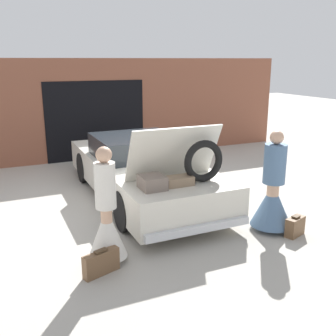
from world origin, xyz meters
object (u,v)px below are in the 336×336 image
car (141,170)px  suitcase_beside_right_person (295,226)px  suitcase_beside_left_person (101,263)px  person_right (272,196)px  person_left (107,222)px

car → suitcase_beside_right_person: 3.25m
suitcase_beside_left_person → suitcase_beside_right_person: size_ratio=1.32×
person_right → suitcase_beside_left_person: size_ratio=3.17×
person_left → suitcase_beside_right_person: person_left is taller
car → person_right: size_ratio=2.95×
suitcase_beside_left_person → suitcase_beside_right_person: 3.17m
suitcase_beside_left_person → car: bearing=59.4°
person_left → person_right: bearing=102.3°
car → suitcase_beside_left_person: car is taller
suitcase_beside_right_person → person_left: bearing=171.6°
person_left → person_right: size_ratio=0.99×
person_right → car: bearing=36.4°
person_right → suitcase_beside_left_person: bearing=101.1°
suitcase_beside_left_person → person_left: bearing=59.2°
car → person_left: 2.74m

